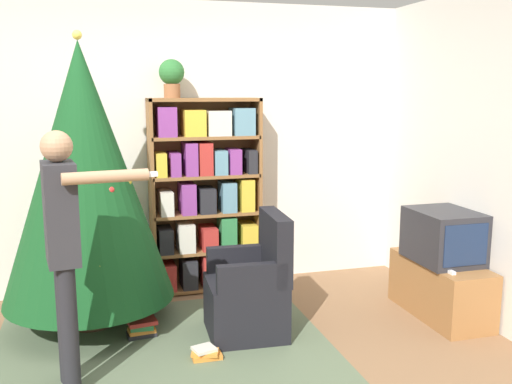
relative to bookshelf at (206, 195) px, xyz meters
name	(u,v)px	position (x,y,z in m)	size (l,w,h in m)	color
wall_back	(163,148)	(-0.35, 0.24, 0.42)	(8.00, 0.10, 2.60)	silver
area_rug	(167,357)	(-0.54, -1.29, -0.88)	(2.35, 2.07, 0.01)	#56664C
bookshelf	(206,195)	(0.00, 0.00, 0.00)	(0.99, 0.32, 1.75)	brown
tv_stand	(440,288)	(1.70, -1.15, -0.65)	(0.42, 0.94, 0.46)	#996638
television	(444,236)	(1.70, -1.15, -0.21)	(0.46, 0.58, 0.41)	#28282D
game_remote	(449,271)	(1.58, -1.43, -0.41)	(0.04, 0.12, 0.02)	white
christmas_tree	(84,174)	(-1.03, -0.55, 0.31)	(1.29, 1.29, 2.24)	#4C3323
armchair	(251,292)	(0.13, -1.06, -0.56)	(0.60, 0.59, 0.92)	black
standing_person	(64,240)	(-1.15, -1.52, 0.06)	(0.67, 0.47, 1.59)	#232328
potted_plant	(172,76)	(-0.28, 0.01, 1.06)	(0.22, 0.22, 0.33)	#935B38
book_pile_near_tree	(142,328)	(-0.67, -0.90, -0.81)	(0.23, 0.18, 0.13)	#232328
book_pile_by_chair	(206,353)	(-0.29, -1.39, -0.84)	(0.22, 0.18, 0.08)	orange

